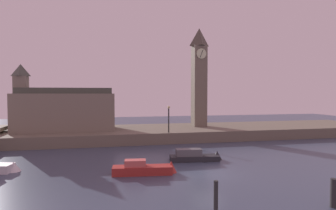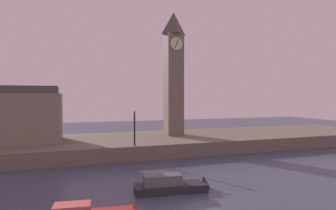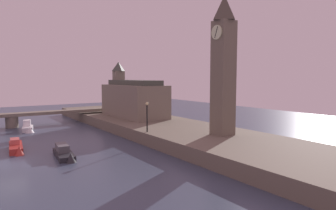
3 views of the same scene
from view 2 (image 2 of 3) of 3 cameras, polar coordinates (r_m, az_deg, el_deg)
far_embankment at (r=34.19m, az=-8.36°, el=-7.83°), size 70.00×12.00×1.50m
clock_tower at (r=36.31m, az=1.13°, el=6.64°), size 2.27×2.32×15.55m
streetlamp at (r=28.59m, az=-6.74°, el=-3.63°), size 0.36×0.36×3.58m
boat_barge_dark at (r=20.04m, az=2.09°, el=-15.72°), size 5.65×2.02×1.53m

